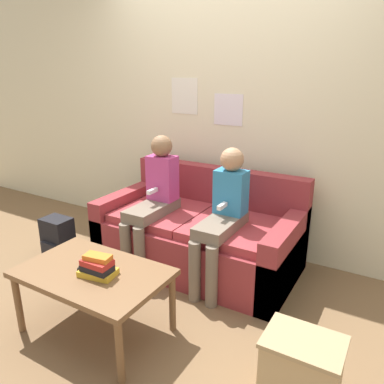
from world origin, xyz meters
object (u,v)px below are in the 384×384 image
object	(u,v)px
person_right	(223,213)
storage_box	(301,371)
couch	(200,235)
person_left	(154,196)
tv_remote	(86,264)
coffee_table	(93,277)
backpack	(58,239)

from	to	relation	value
person_right	storage_box	xyz separation A→B (m)	(0.84, -0.81, -0.42)
couch	storage_box	xyz separation A→B (m)	(1.15, -1.01, -0.08)
person_left	tv_remote	bearing A→B (deg)	-83.20
tv_remote	couch	bearing A→B (deg)	56.29
tv_remote	storage_box	bearing A→B (deg)	-18.47
storage_box	person_right	bearing A→B (deg)	136.23
person_left	tv_remote	distance (m)	0.92
coffee_table	tv_remote	bearing A→B (deg)	160.59
couch	coffee_table	distance (m)	1.14
coffee_table	person_left	bearing A→B (deg)	101.71
person_right	storage_box	world-z (taller)	person_right
storage_box	backpack	bearing A→B (deg)	169.21
tv_remote	coffee_table	bearing A→B (deg)	-41.33
tv_remote	person_left	bearing A→B (deg)	74.87
couch	storage_box	bearing A→B (deg)	-41.24
person_right	tv_remote	distance (m)	1.05
coffee_table	person_right	xyz separation A→B (m)	(0.45, 0.92, 0.22)
couch	person_left	distance (m)	0.53
couch	person_right	world-z (taller)	person_right
coffee_table	couch	bearing A→B (deg)	82.75
couch	person_right	bearing A→B (deg)	-33.22
person_right	tv_remote	xyz separation A→B (m)	(-0.54, -0.89, -0.16)
coffee_table	storage_box	bearing A→B (deg)	5.00
coffee_table	storage_box	size ratio (longest dim) A/B	2.40
coffee_table	tv_remote	world-z (taller)	tv_remote
person_left	person_right	size ratio (longest dim) A/B	1.04
person_left	storage_box	bearing A→B (deg)	-28.67
person_left	tv_remote	size ratio (longest dim) A/B	6.51
person_right	tv_remote	size ratio (longest dim) A/B	6.28
storage_box	tv_remote	bearing A→B (deg)	-176.55
tv_remote	storage_box	world-z (taller)	tv_remote
couch	coffee_table	world-z (taller)	couch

